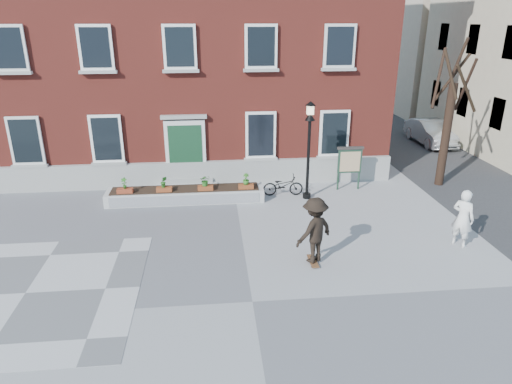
{
  "coord_description": "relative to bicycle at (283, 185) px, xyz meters",
  "views": [
    {
      "loc": [
        -0.92,
        -9.96,
        6.89
      ],
      "look_at": [
        0.5,
        4.0,
        1.5
      ],
      "focal_mm": 32.0,
      "sensor_mm": 36.0,
      "label": 1
    }
  ],
  "objects": [
    {
      "name": "bare_tree",
      "position": [
        7.05,
        0.6,
        2.36
      ],
      "size": [
        1.83,
        1.83,
        6.16
      ],
      "color": "black",
      "rests_on": "ground"
    },
    {
      "name": "parked_car",
      "position": [
        9.72,
        7.23,
        0.26
      ],
      "size": [
        1.5,
        4.21,
        1.38
      ],
      "primitive_type": "imported",
      "rotation": [
        0.0,
        0.0,
        0.01
      ],
      "color": "silver",
      "rests_on": "ground"
    },
    {
      "name": "bicycle",
      "position": [
        0.0,
        0.0,
        0.0
      ],
      "size": [
        1.67,
        0.64,
        0.86
      ],
      "primitive_type": "imported",
      "rotation": [
        0.0,
        0.0,
        1.53
      ],
      "color": "black",
      "rests_on": "ground"
    },
    {
      "name": "skateboarder",
      "position": [
        0.03,
        -5.59,
        0.64
      ],
      "size": [
        1.5,
        1.32,
        2.08
      ],
      "color": "brown",
      "rests_on": "ground"
    },
    {
      "name": "bystander",
      "position": [
        4.96,
        -4.95,
        0.52
      ],
      "size": [
        0.77,
        0.83,
        1.9
      ],
      "primitive_type": "imported",
      "rotation": [
        0.0,
        0.0,
        2.19
      ],
      "color": "white",
      "rests_on": "ground"
    },
    {
      "name": "notice_board",
      "position": [
        2.88,
        0.42,
        0.83
      ],
      "size": [
        1.1,
        0.16,
        1.87
      ],
      "color": "#172F1F",
      "rests_on": "ground"
    },
    {
      "name": "checker_patch",
      "position": [
        -7.96,
        -6.41,
        -0.43
      ],
      "size": [
        6.0,
        6.0,
        0.01
      ],
      "primitive_type": "cube",
      "color": "slate",
      "rests_on": "ground"
    },
    {
      "name": "lamp_post",
      "position": [
        0.92,
        -0.4,
        2.11
      ],
      "size": [
        0.4,
        0.4,
        3.93
      ],
      "color": "black",
      "rests_on": "ground"
    },
    {
      "name": "side_street",
      "position": [
        16.03,
        12.38,
        6.59
      ],
      "size": [
        15.2,
        36.0,
        14.5
      ],
      "color": "#38383A",
      "rests_on": "ground"
    },
    {
      "name": "brick_building",
      "position": [
        -3.96,
        6.57,
        5.87
      ],
      "size": [
        18.4,
        10.85,
        12.6
      ],
      "color": "maroon",
      "rests_on": "ground"
    },
    {
      "name": "ground",
      "position": [
        -1.96,
        -7.41,
        -0.43
      ],
      "size": [
        100.0,
        100.0,
        0.0
      ],
      "primitive_type": "plane",
      "color": "gray",
      "rests_on": "ground"
    },
    {
      "name": "planter_assembly",
      "position": [
        -3.95,
        -0.23,
        -0.13
      ],
      "size": [
        6.2,
        1.12,
        1.15
      ],
      "color": "silver",
      "rests_on": "ground"
    }
  ]
}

